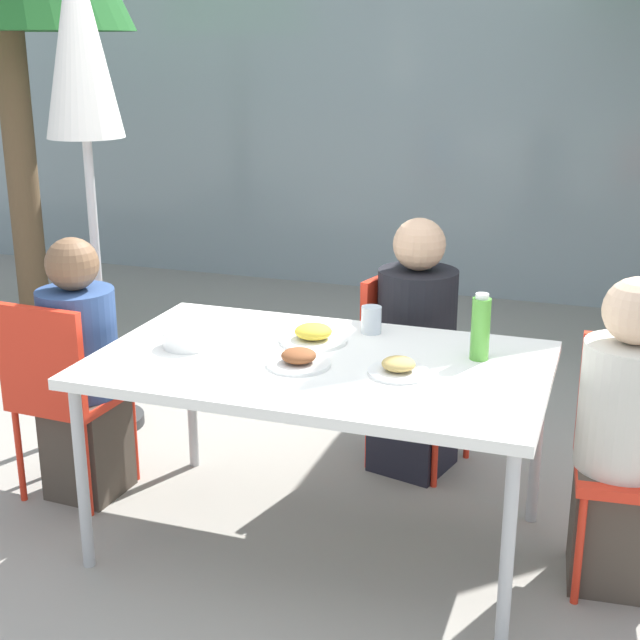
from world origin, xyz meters
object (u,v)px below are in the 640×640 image
drinking_cup (371,320)px  chair_right (635,442)px  chair_far (405,354)px  person_right (622,443)px  person_left (82,376)px  salad_bowl (188,338)px  bottle (480,328)px  closed_umbrella (81,64)px  chair_left (60,385)px  person_far (416,354)px

drinking_cup → chair_right: bearing=-10.1°
chair_far → person_right: bearing=67.0°
person_left → salad_bowl: (0.55, -0.09, 0.25)m
person_right → bottle: bearing=-15.6°
bottle → drinking_cup: bottle is taller
person_left → salad_bowl: person_left is taller
chair_right → closed_umbrella: bearing=-16.8°
chair_left → drinking_cup: bearing=20.3°
chair_left → salad_bowl: (0.61, -0.01, 0.27)m
chair_right → bottle: size_ratio=3.54×
person_left → chair_far: person_left is taller
closed_umbrella → drinking_cup: bearing=-13.0°
person_left → salad_bowl: bearing=-5.9°
person_right → bottle: (-0.52, 0.10, 0.33)m
chair_far → person_far: (0.07, -0.07, 0.03)m
chair_left → person_left: person_left is taller
person_right → closed_umbrella: bearing=-18.8°
chair_left → drinking_cup: size_ratio=8.14×
person_left → bottle: bearing=7.8°
chair_left → chair_right: bearing=8.2°
chair_far → chair_left: bearing=-42.1°
bottle → chair_left: bearing=-172.9°
person_right → salad_bowl: bearing=-0.6°
chair_left → drinking_cup: 1.31m
chair_far → person_left: bearing=-43.5°
chair_right → person_far: (-0.92, 0.57, 0.03)m
closed_umbrella → salad_bowl: 1.49m
person_far → bottle: 0.74m
person_left → person_right: (2.14, 0.03, 0.01)m
person_far → drinking_cup: bearing=0.1°
chair_far → salad_bowl: bearing=-23.1°
salad_bowl → person_left: bearing=170.9°
chair_far → salad_bowl: (-0.64, -0.84, 0.27)m
chair_left → person_far: size_ratio=0.76×
chair_right → chair_far: (-0.99, 0.64, 0.00)m
chair_right → chair_left: bearing=-0.0°
chair_right → drinking_cup: 1.08m
chair_far → bottle: 0.83m
salad_bowl → person_right: bearing=4.4°
closed_umbrella → bottle: size_ratio=9.45×
closed_umbrella → drinking_cup: (1.47, -0.34, -0.96)m
chair_right → closed_umbrella: (-2.49, 0.52, 1.25)m
chair_right → person_far: person_far is taller
chair_right → person_right: bearing=58.0°
closed_umbrella → drinking_cup: 1.79m
person_far → chair_far: bearing=-122.0°
bottle → drinking_cup: 0.49m
person_left → drinking_cup: 1.23m
chair_right → drinking_cup: chair_right is taller
salad_bowl → chair_far: bearing=52.6°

